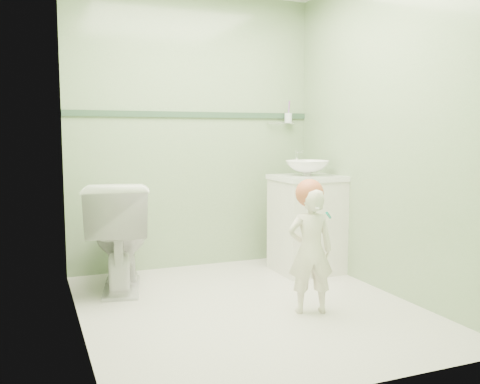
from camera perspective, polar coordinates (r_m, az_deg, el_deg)
name	(u,v)px	position (r m, az deg, el deg)	size (l,w,h in m)	color
ground	(248,307)	(3.69, 0.89, -12.36)	(2.50, 2.50, 0.00)	beige
room_shell	(248,131)	(3.50, 0.93, 6.60)	(2.50, 2.54, 2.40)	#8AAC7A
trim_stripe	(193,115)	(4.67, -5.06, 8.35)	(2.20, 0.02, 0.05)	#314F39
vanity	(307,225)	(4.57, 7.22, -3.60)	(0.52, 0.50, 0.80)	silver
counter	(307,178)	(4.52, 7.29, 1.53)	(0.54, 0.52, 0.04)	white
basin	(307,168)	(4.51, 7.31, 2.59)	(0.37, 0.37, 0.13)	white
faucet	(297,158)	(4.67, 6.21, 3.71)	(0.03, 0.13, 0.18)	silver
cup_holder	(287,118)	(4.95, 5.16, 7.97)	(0.26, 0.07, 0.21)	silver
toilet	(119,235)	(4.12, -12.96, -4.57)	(0.46, 0.81, 0.83)	white
toddler	(311,251)	(3.52, 7.65, -6.34)	(0.30, 0.20, 0.83)	silver
hair_cap	(309,193)	(3.47, 7.53, -0.11)	(0.18, 0.18, 0.18)	#C15E3B
teal_toothbrush	(327,214)	(3.37, 9.43, -2.41)	(0.11, 0.14, 0.08)	#0B9382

